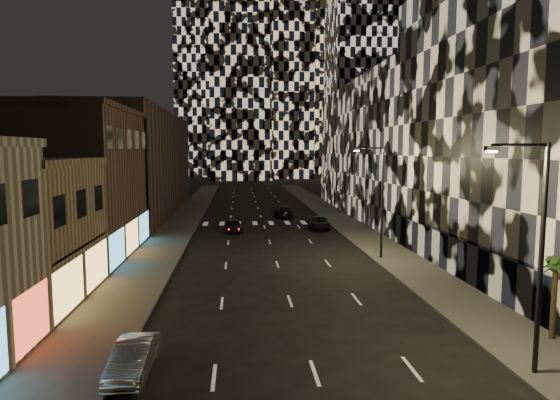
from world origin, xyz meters
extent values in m
cube|color=#47443F|center=(-10.00, 50.00, 0.07)|extent=(4.00, 120.00, 0.15)
cube|color=#47443F|center=(10.00, 50.00, 0.07)|extent=(4.00, 120.00, 0.15)
cube|color=#4C4C47|center=(-7.90, 50.00, 0.07)|extent=(0.20, 120.00, 0.15)
cube|color=#4C4C47|center=(7.90, 50.00, 0.07)|extent=(0.20, 120.00, 0.15)
cube|color=#50372D|center=(-17.00, 33.50, 6.00)|extent=(10.00, 15.00, 12.00)
cube|color=#50372D|center=(-17.00, 60.00, 7.00)|extent=(10.00, 40.00, 14.00)
cube|color=#383838|center=(12.30, 24.50, 1.50)|extent=(0.60, 25.00, 3.00)
cube|color=#232326|center=(20.00, 57.00, 9.00)|extent=(16.00, 40.00, 18.00)
cube|color=black|center=(35.00, 135.00, 50.00)|extent=(20.00, 20.00, 100.00)
cube|color=black|center=(-12.00, 165.00, 60.00)|extent=(24.00, 24.00, 120.00)
cube|color=black|center=(-2.00, 140.00, 47.50)|extent=(18.00, 18.00, 95.00)
cylinder|color=black|center=(8.60, 10.00, 4.65)|extent=(0.20, 0.20, 9.00)
cylinder|color=black|center=(7.50, 10.00, 9.05)|extent=(2.20, 0.14, 0.14)
cube|color=black|center=(6.40, 10.00, 8.93)|extent=(0.50, 0.25, 0.18)
cube|color=#FFEAB2|center=(6.40, 10.00, 8.81)|extent=(0.35, 0.18, 0.06)
cylinder|color=black|center=(8.60, 30.00, 4.65)|extent=(0.20, 0.20, 9.00)
cylinder|color=black|center=(7.50, 30.00, 9.05)|extent=(2.20, 0.14, 0.14)
cube|color=black|center=(6.40, 30.00, 8.93)|extent=(0.50, 0.25, 0.18)
cube|color=#FFEAB2|center=(6.40, 30.00, 8.81)|extent=(0.35, 0.18, 0.06)
imported|color=gray|center=(-7.20, 11.55, 0.66)|extent=(1.50, 4.03, 1.32)
imported|color=black|center=(-3.50, 44.05, 0.70)|extent=(2.19, 4.27, 1.39)
imported|color=black|center=(3.10, 55.50, 0.74)|extent=(2.25, 5.19, 1.49)
imported|color=black|center=(6.10, 45.28, 0.69)|extent=(2.72, 5.14, 1.38)
cylinder|color=#47331E|center=(11.50, 13.10, 1.82)|extent=(0.25, 0.25, 3.33)
sphere|color=#274D1B|center=(11.50, 13.10, 3.64)|extent=(0.73, 0.73, 0.73)
cone|color=#274D1B|center=(11.69, 13.28, 3.58)|extent=(1.26, 1.19, 0.88)
cone|color=#274D1B|center=(11.48, 13.36, 3.58)|extent=(0.39, 1.46, 0.88)
cone|color=#274D1B|center=(11.29, 13.25, 3.58)|extent=(1.35, 1.06, 0.88)
cone|color=#274D1B|center=(11.25, 13.03, 3.58)|extent=(1.47, 0.69, 0.88)
cone|color=#274D1B|center=(11.40, 12.86, 3.58)|extent=(0.81, 1.45, 0.88)
camera|label=1|loc=(-2.98, -6.65, 8.85)|focal=30.00mm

